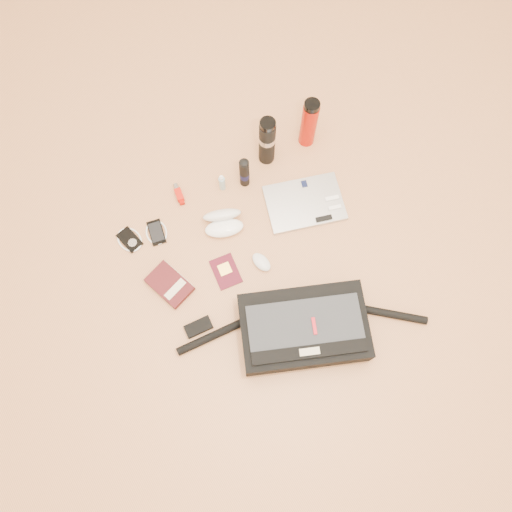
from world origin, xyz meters
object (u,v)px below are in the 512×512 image
(messenger_bag, at_px, (303,328))
(thermos_red, at_px, (309,123))
(laptop, at_px, (305,203))
(book, at_px, (170,284))
(thermos_black, at_px, (267,141))

(messenger_bag, bearing_deg, thermos_red, 79.79)
(laptop, xyz_separation_m, thermos_red, (0.18, 0.26, 0.12))
(book, height_order, thermos_black, thermos_black)
(thermos_black, bearing_deg, laptop, -86.49)
(laptop, height_order, thermos_black, thermos_black)
(messenger_bag, relative_size, thermos_red, 3.37)
(laptop, relative_size, thermos_black, 1.40)
(messenger_bag, distance_m, laptop, 0.55)
(messenger_bag, height_order, thermos_red, thermos_red)
(book, height_order, thermos_red, thermos_red)
(messenger_bag, bearing_deg, book, 153.28)
(messenger_bag, relative_size, book, 4.50)
(messenger_bag, xyz_separation_m, thermos_black, (0.30, 0.72, 0.07))
(laptop, bearing_deg, messenger_bag, -105.76)
(laptop, distance_m, thermos_black, 0.30)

